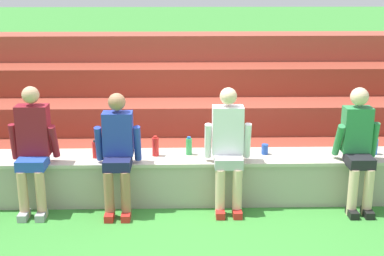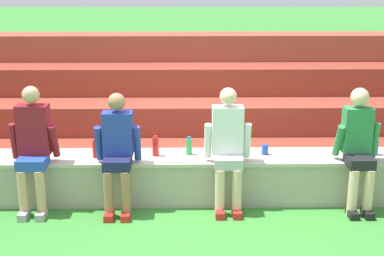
# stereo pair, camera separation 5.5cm
# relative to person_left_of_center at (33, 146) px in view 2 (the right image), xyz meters

# --- Properties ---
(ground_plane) EXTENTS (80.00, 80.00, 0.00)m
(ground_plane) POSITION_rel_person_left_of_center_xyz_m (1.72, -0.00, -0.78)
(ground_plane) COLOR #388433
(stone_seating_wall) EXTENTS (8.13, 0.61, 0.55)m
(stone_seating_wall) POSITION_rel_person_left_of_center_xyz_m (1.72, 0.28, -0.48)
(stone_seating_wall) COLOR #A8A08E
(stone_seating_wall) RESTS_ON ground
(brick_bleachers) EXTENTS (11.29, 2.87, 1.68)m
(brick_bleachers) POSITION_rel_person_left_of_center_xyz_m (1.72, 2.53, -0.15)
(brick_bleachers) COLOR maroon
(brick_bleachers) RESTS_ON ground
(person_left_of_center) EXTENTS (0.53, 0.53, 1.45)m
(person_left_of_center) POSITION_rel_person_left_of_center_xyz_m (0.00, 0.00, 0.00)
(person_left_of_center) COLOR tan
(person_left_of_center) RESTS_ON ground
(person_center) EXTENTS (0.52, 0.53, 1.37)m
(person_center) POSITION_rel_person_left_of_center_xyz_m (0.95, -0.04, -0.04)
(person_center) COLOR #996B4C
(person_center) RESTS_ON ground
(person_right_of_center) EXTENTS (0.53, 0.51, 1.42)m
(person_right_of_center) POSITION_rel_person_left_of_center_xyz_m (2.20, 0.00, -0.01)
(person_right_of_center) COLOR beige
(person_right_of_center) RESTS_ON ground
(person_far_right) EXTENTS (0.50, 0.56, 1.41)m
(person_far_right) POSITION_rel_person_left_of_center_xyz_m (3.69, -0.00, -0.02)
(person_far_right) COLOR beige
(person_far_right) RESTS_ON ground
(water_bottle_near_right) EXTENTS (0.07, 0.07, 0.22)m
(water_bottle_near_right) POSITION_rel_person_left_of_center_xyz_m (0.66, 0.24, -0.12)
(water_bottle_near_right) COLOR red
(water_bottle_near_right) RESTS_ON stone_seating_wall
(water_bottle_near_left) EXTENTS (0.07, 0.07, 0.21)m
(water_bottle_near_left) POSITION_rel_person_left_of_center_xyz_m (3.99, 0.29, -0.13)
(water_bottle_near_left) COLOR blue
(water_bottle_near_left) RESTS_ON stone_seating_wall
(water_bottle_mid_right) EXTENTS (0.07, 0.07, 0.22)m
(water_bottle_mid_right) POSITION_rel_person_left_of_center_xyz_m (1.76, 0.33, -0.12)
(water_bottle_mid_right) COLOR green
(water_bottle_mid_right) RESTS_ON stone_seating_wall
(water_bottle_center_gap) EXTENTS (0.08, 0.08, 0.24)m
(water_bottle_center_gap) POSITION_rel_person_left_of_center_xyz_m (1.36, 0.30, -0.11)
(water_bottle_center_gap) COLOR red
(water_bottle_center_gap) RESTS_ON stone_seating_wall
(plastic_cup_left_end) EXTENTS (0.08, 0.08, 0.12)m
(plastic_cup_left_end) POSITION_rel_person_left_of_center_xyz_m (2.67, 0.32, -0.16)
(plastic_cup_left_end) COLOR blue
(plastic_cup_left_end) RESTS_ON stone_seating_wall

